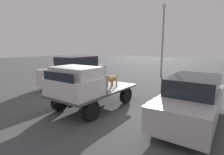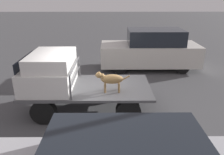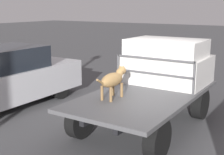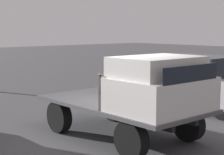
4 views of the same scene
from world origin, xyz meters
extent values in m
plane|color=#474749|center=(0.00, 0.00, 0.00)|extent=(80.00, 80.00, 0.00)
cylinder|color=black|center=(1.25, 0.88, 0.38)|extent=(0.75, 0.24, 0.75)
cylinder|color=black|center=(1.25, -0.88, 0.38)|extent=(0.75, 0.24, 0.75)
cylinder|color=black|center=(-1.25, 0.88, 0.38)|extent=(0.75, 0.24, 0.75)
cylinder|color=black|center=(-1.25, -0.88, 0.38)|extent=(0.75, 0.24, 0.75)
cube|color=black|center=(0.00, 0.36, 0.64)|extent=(3.70, 0.10, 0.18)
cube|color=black|center=(0.00, -0.36, 0.64)|extent=(3.70, 0.10, 0.18)
cube|color=#4C4C4F|center=(0.00, 0.00, 0.77)|extent=(4.02, 2.07, 0.08)
cube|color=silver|center=(1.21, 0.00, 1.15)|extent=(1.50, 1.95, 0.68)
cube|color=silver|center=(1.10, 0.00, 1.70)|extent=(1.27, 1.80, 0.42)
cube|color=black|center=(1.95, 0.00, 1.64)|extent=(0.02, 1.60, 0.31)
cube|color=#4C4C4F|center=(0.39, 0.96, 1.18)|extent=(0.04, 0.04, 0.74)
cube|color=#4C4C4F|center=(0.39, -0.96, 1.18)|extent=(0.04, 0.04, 0.74)
cube|color=#4C4C4F|center=(0.39, 0.00, 1.53)|extent=(0.04, 1.91, 0.04)
cube|color=#4C4C4F|center=(0.39, 0.00, 1.18)|extent=(0.04, 1.91, 0.04)
cylinder|color=brown|center=(-0.56, 0.50, 0.96)|extent=(0.06, 0.06, 0.31)
cylinder|color=brown|center=(-0.56, 0.28, 0.96)|extent=(0.06, 0.06, 0.31)
cylinder|color=brown|center=(-0.98, 0.50, 0.96)|extent=(0.06, 0.06, 0.31)
cylinder|color=brown|center=(-0.98, 0.28, 0.96)|extent=(0.06, 0.06, 0.31)
ellipsoid|color=olive|center=(-0.77, 0.39, 1.21)|extent=(0.68, 0.29, 0.29)
sphere|color=brown|center=(-0.58, 0.39, 1.16)|extent=(0.13, 0.13, 0.13)
cylinder|color=olive|center=(-0.48, 0.39, 1.29)|extent=(0.21, 0.16, 0.20)
sphere|color=olive|center=(-0.38, 0.39, 1.34)|extent=(0.18, 0.18, 0.18)
cone|color=brown|center=(-0.30, 0.39, 1.33)|extent=(0.10, 0.10, 0.10)
cone|color=olive|center=(-0.38, 0.44, 1.42)|extent=(0.06, 0.08, 0.10)
cone|color=olive|center=(-0.38, 0.34, 1.42)|extent=(0.06, 0.08, 0.10)
cylinder|color=olive|center=(-1.17, 0.39, 1.24)|extent=(0.29, 0.04, 0.19)
cylinder|color=black|center=(-1.20, -3.35, 0.30)|extent=(0.60, 0.20, 0.60)
cylinder|color=black|center=(-1.20, -4.98, 0.30)|extent=(0.60, 0.20, 0.60)
cylinder|color=black|center=(-4.19, -3.35, 0.30)|extent=(0.60, 0.20, 0.60)
cylinder|color=black|center=(-4.19, -4.98, 0.30)|extent=(0.60, 0.20, 0.60)
cube|color=beige|center=(-2.69, -4.17, 0.76)|extent=(4.83, 1.91, 1.01)
cube|color=#1E232B|center=(-2.93, -4.17, 1.63)|extent=(2.65, 1.72, 0.73)
camera|label=1|loc=(5.76, 4.98, 2.68)|focal=28.00mm
camera|label=2|loc=(-0.72, 6.50, 3.64)|focal=35.00mm
camera|label=3|loc=(-6.04, -2.99, 2.70)|focal=50.00mm
camera|label=4|loc=(6.21, -5.67, 2.48)|focal=60.00mm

